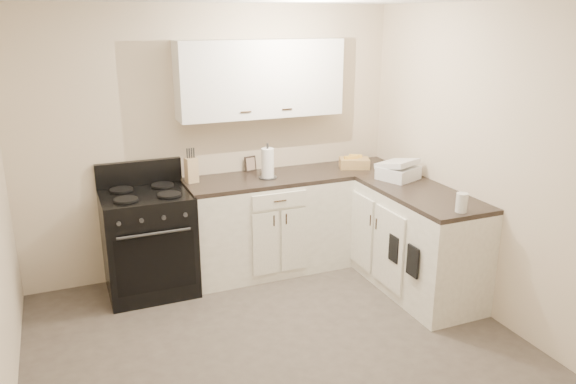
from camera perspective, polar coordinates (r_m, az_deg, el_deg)
name	(u,v)px	position (r m, az deg, el deg)	size (l,w,h in m)	color
floor	(287,359)	(4.27, -0.15, -16.60)	(3.60, 3.60, 0.00)	#473F38
wall_back	(214,142)	(5.37, -7.56, 5.04)	(3.60, 3.60, 0.00)	beige
wall_right	(499,169)	(4.68, 20.67, 2.23)	(3.60, 3.60, 0.00)	beige
wall_front	(468,330)	(2.30, 17.78, -13.18)	(3.60, 3.60, 0.00)	beige
base_cabinets_back	(268,226)	(5.44, -2.06, -3.43)	(1.55, 0.60, 0.90)	white
base_cabinets_right	(400,233)	(5.37, 11.27, -4.07)	(0.60, 1.90, 0.90)	white
countertop_back	(267,179)	(5.29, -2.12, 1.33)	(1.55, 0.60, 0.04)	black
countertop_right	(403,185)	(5.22, 11.57, 0.74)	(0.60, 1.90, 0.04)	black
upper_cabinets	(260,79)	(5.26, -2.82, 11.44)	(1.55, 0.30, 0.70)	white
stove	(149,243)	(5.16, -13.94, -5.05)	(0.76, 0.65, 0.92)	black
knife_block	(191,170)	(5.16, -9.79, 2.21)	(0.10, 0.09, 0.23)	tan
paper_towel	(268,163)	(5.22, -2.08, 2.93)	(0.12, 0.12, 0.28)	white
picture_frame	(250,164)	(5.48, -3.84, 2.88)	(0.12, 0.02, 0.15)	black
wicker_basket	(354,163)	(5.64, 6.74, 2.93)	(0.29, 0.19, 0.10)	tan
countertop_grill	(398,173)	(5.30, 11.14, 1.93)	(0.32, 0.30, 0.12)	white
glass_jar	(462,203)	(4.53, 17.23, -1.03)	(0.09, 0.09, 0.15)	silver
oven_mitt_near	(413,261)	(4.67, 12.56, -6.89)	(0.02, 0.15, 0.26)	black
oven_mitt_far	(394,249)	(4.88, 10.71, -5.68)	(0.02, 0.14, 0.24)	black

